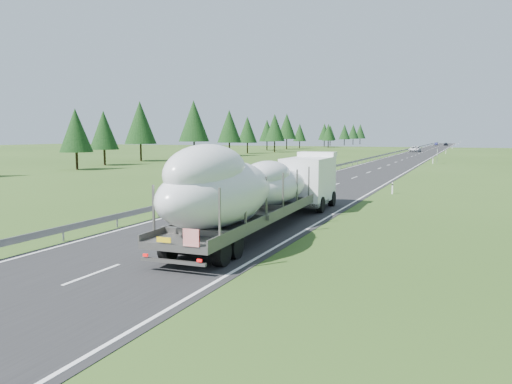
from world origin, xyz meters
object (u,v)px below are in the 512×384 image
at_px(distant_car_dark, 446,144).
at_px(distant_car_blue, 436,144).
at_px(highway_sign, 437,153).
at_px(boat_truck, 257,186).
at_px(distant_van, 415,149).

distance_m(distant_car_dark, distant_car_blue, 7.59).
relative_size(highway_sign, boat_truck, 0.12).
bearing_deg(highway_sign, distant_van, 99.14).
xyz_separation_m(distant_van, distant_car_dark, (4.61, 92.66, -0.15)).
bearing_deg(boat_truck, highway_sign, 86.08).
bearing_deg(boat_truck, distant_van, 92.18).
xyz_separation_m(highway_sign, distant_van, (-9.80, 60.92, -0.95)).
distance_m(boat_truck, distant_car_dark, 223.78).
bearing_deg(distant_car_blue, distant_van, -91.67).
xyz_separation_m(boat_truck, distant_van, (-4.99, 131.12, -1.57)).
height_order(boat_truck, distant_van, boat_truck).
relative_size(highway_sign, distant_car_dark, 0.62).
relative_size(boat_truck, distant_car_blue, 5.43).
relative_size(distant_car_dark, distant_car_blue, 1.07).
distance_m(distant_van, distant_car_dark, 92.78).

